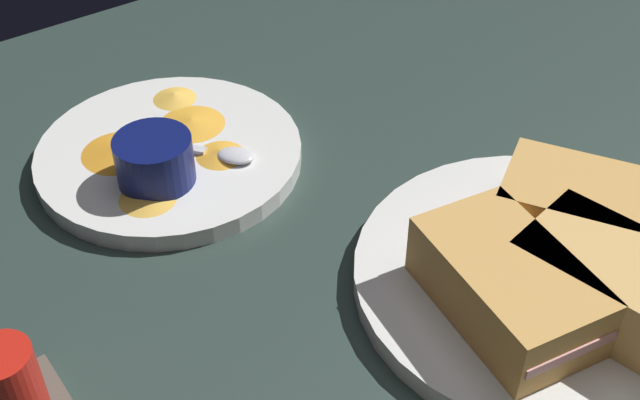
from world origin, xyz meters
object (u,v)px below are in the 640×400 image
(spoon_by_dark_ramekin, at_px, (542,254))
(ramekin_light_gravy, at_px, (154,159))
(spoon_by_gravy_ramekin, at_px, (221,153))
(plate_sandwich_main, at_px, (544,279))
(sandwich_half_far, at_px, (619,285))
(ramekin_dark_sauce, at_px, (608,218))
(sandwich_half_extra, at_px, (591,212))
(sandwich_half_near, at_px, (507,285))
(plate_chips_companion, at_px, (170,155))

(spoon_by_dark_ramekin, height_order, ramekin_light_gravy, ramekin_light_gravy)
(ramekin_light_gravy, xyz_separation_m, spoon_by_gravy_ramekin, (-0.00, -0.06, -0.02))
(plate_sandwich_main, bearing_deg, sandwich_half_far, -171.50)
(ramekin_dark_sauce, bearing_deg, sandwich_half_extra, 50.98)
(plate_sandwich_main, height_order, spoon_by_dark_ramekin, spoon_by_dark_ramekin)
(sandwich_half_near, bearing_deg, plate_chips_companion, 17.43)
(sandwich_half_extra, xyz_separation_m, plate_chips_companion, (0.28, 0.20, -0.03))
(plate_chips_companion, bearing_deg, ramekin_light_gravy, 140.19)
(sandwich_half_far, relative_size, spoon_by_dark_ramekin, 1.44)
(ramekin_dark_sauce, bearing_deg, plate_chips_companion, 35.34)
(ramekin_dark_sauce, relative_size, ramekin_light_gravy, 1.10)
(ramekin_light_gravy, bearing_deg, sandwich_half_extra, -137.99)
(ramekin_light_gravy, bearing_deg, plate_chips_companion, -39.81)
(ramekin_dark_sauce, xyz_separation_m, ramekin_light_gravy, (0.26, 0.24, 0.00))
(plate_sandwich_main, relative_size, spoon_by_dark_ramekin, 2.77)
(plate_sandwich_main, relative_size, sandwich_half_near, 1.93)
(sandwich_half_near, distance_m, sandwich_half_far, 0.07)
(sandwich_half_far, xyz_separation_m, ramekin_light_gravy, (0.31, 0.18, -0.00))
(sandwich_half_far, distance_m, ramekin_light_gravy, 0.36)
(plate_chips_companion, bearing_deg, ramekin_dark_sauce, -144.66)
(ramekin_dark_sauce, bearing_deg, sandwich_half_far, 133.36)
(sandwich_half_extra, distance_m, spoon_by_dark_ramekin, 0.05)
(sandwich_half_far, bearing_deg, plate_sandwich_main, 8.50)
(sandwich_half_far, relative_size, spoon_by_gravy_ramekin, 1.64)
(spoon_by_dark_ramekin, height_order, plate_chips_companion, spoon_by_dark_ramekin)
(plate_sandwich_main, relative_size, spoon_by_gravy_ramekin, 3.15)
(sandwich_half_far, height_order, ramekin_light_gravy, sandwich_half_far)
(plate_sandwich_main, distance_m, ramekin_dark_sauce, 0.07)
(sandwich_half_far, bearing_deg, spoon_by_gravy_ramekin, 22.11)
(sandwich_half_extra, bearing_deg, spoon_by_gravy_ramekin, 34.31)
(sandwich_half_near, bearing_deg, plate_sandwich_main, -81.50)
(plate_sandwich_main, bearing_deg, spoon_by_gravy_ramekin, 24.63)
(plate_sandwich_main, xyz_separation_m, sandwich_half_far, (-0.05, -0.01, 0.03))
(sandwich_half_far, relative_size, sandwich_half_extra, 0.95)
(sandwich_half_near, bearing_deg, sandwich_half_extra, -81.50)
(sandwich_half_far, bearing_deg, sandwich_half_extra, -36.50)
(sandwich_half_near, relative_size, sandwich_half_extra, 0.95)
(sandwich_half_near, xyz_separation_m, spoon_by_gravy_ramekin, (0.26, 0.06, -0.02))
(sandwich_half_extra, bearing_deg, spoon_by_dark_ramekin, 85.51)
(sandwich_half_near, bearing_deg, ramekin_dark_sauce, -86.38)
(sandwich_half_extra, distance_m, ramekin_light_gravy, 0.34)
(sandwich_half_far, bearing_deg, sandwich_half_near, 53.50)
(sandwich_half_far, height_order, sandwich_half_extra, same)
(sandwich_half_far, relative_size, ramekin_dark_sauce, 2.07)
(sandwich_half_extra, xyz_separation_m, spoon_by_dark_ramekin, (0.00, 0.04, -0.02))
(spoon_by_dark_ramekin, bearing_deg, plate_chips_companion, 28.67)
(sandwich_half_far, height_order, spoon_by_gravy_ramekin, sandwich_half_far)
(ramekin_dark_sauce, xyz_separation_m, spoon_by_gravy_ramekin, (0.25, 0.18, -0.02))
(plate_chips_companion, distance_m, spoon_by_gravy_ramekin, 0.05)
(ramekin_dark_sauce, xyz_separation_m, spoon_by_dark_ramekin, (0.01, 0.05, -0.02))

